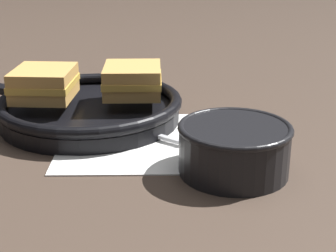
{
  "coord_description": "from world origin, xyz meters",
  "views": [
    {
      "loc": [
        -0.03,
        -0.66,
        0.28
      ],
      "look_at": [
        -0.01,
        -0.01,
        0.03
      ],
      "focal_mm": 55.0,
      "sensor_mm": 36.0,
      "label": 1
    }
  ],
  "objects_px": {
    "skillet": "(89,108)",
    "soup_bowl": "(234,145)",
    "sandwich_near_left": "(44,83)",
    "sandwich_near_right": "(133,80)",
    "spoon": "(185,143)"
  },
  "relations": [
    {
      "from": "spoon",
      "to": "sandwich_near_right",
      "type": "bearing_deg",
      "value": 159.57
    },
    {
      "from": "skillet",
      "to": "soup_bowl",
      "type": "bearing_deg",
      "value": -43.71
    },
    {
      "from": "spoon",
      "to": "sandwich_near_left",
      "type": "height_order",
      "value": "sandwich_near_left"
    },
    {
      "from": "spoon",
      "to": "skillet",
      "type": "relative_size",
      "value": 0.37
    },
    {
      "from": "sandwich_near_left",
      "to": "sandwich_near_right",
      "type": "distance_m",
      "value": 0.14
    },
    {
      "from": "soup_bowl",
      "to": "skillet",
      "type": "bearing_deg",
      "value": 136.29
    },
    {
      "from": "sandwich_near_right",
      "to": "soup_bowl",
      "type": "bearing_deg",
      "value": -56.49
    },
    {
      "from": "spoon",
      "to": "skillet",
      "type": "bearing_deg",
      "value": 179.22
    },
    {
      "from": "sandwich_near_left",
      "to": "skillet",
      "type": "bearing_deg",
      "value": 7.48
    },
    {
      "from": "soup_bowl",
      "to": "spoon",
      "type": "bearing_deg",
      "value": 126.46
    },
    {
      "from": "skillet",
      "to": "sandwich_near_right",
      "type": "height_order",
      "value": "sandwich_near_right"
    },
    {
      "from": "skillet",
      "to": "sandwich_near_right",
      "type": "xyz_separation_m",
      "value": [
        0.07,
        0.01,
        0.04
      ]
    },
    {
      "from": "sandwich_near_left",
      "to": "sandwich_near_right",
      "type": "xyz_separation_m",
      "value": [
        0.13,
        0.02,
        0.0
      ]
    },
    {
      "from": "soup_bowl",
      "to": "sandwich_near_left",
      "type": "xyz_separation_m",
      "value": [
        -0.27,
        0.18,
        0.03
      ]
    },
    {
      "from": "skillet",
      "to": "spoon",
      "type": "bearing_deg",
      "value": -38.75
    }
  ]
}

